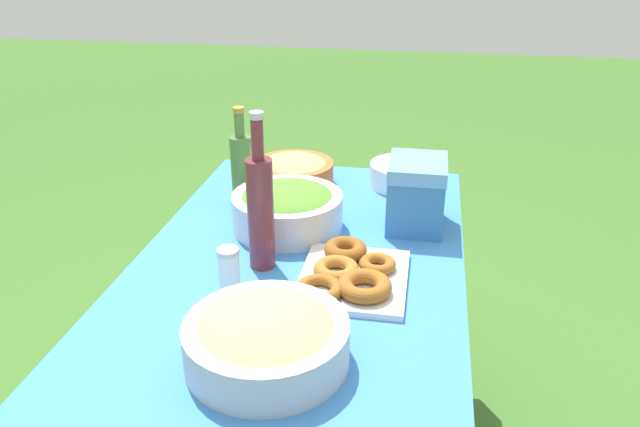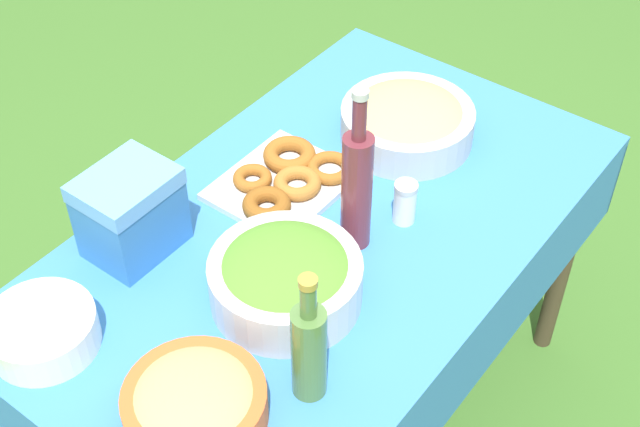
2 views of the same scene
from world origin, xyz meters
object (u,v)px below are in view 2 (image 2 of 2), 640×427
at_px(donut_platter, 286,180).
at_px(wine_bottle, 357,186).
at_px(salad_bowl, 285,277).
at_px(plate_stack, 43,331).
at_px(olive_oil_bottle, 309,349).
at_px(pasta_bowl, 407,121).
at_px(cooler_box, 130,213).
at_px(bread_bowl, 195,403).

xyz_separation_m(donut_platter, wine_bottle, (0.04, 0.22, 0.13)).
distance_m(salad_bowl, wine_bottle, 0.23).
xyz_separation_m(plate_stack, olive_oil_bottle, (-0.22, 0.46, 0.08)).
bearing_deg(plate_stack, pasta_bowl, 167.77).
relative_size(pasta_bowl, olive_oil_bottle, 1.08).
relative_size(donut_platter, wine_bottle, 0.83).
relative_size(salad_bowl, cooler_box, 1.58).
distance_m(bread_bowl, cooler_box, 0.46).
bearing_deg(cooler_box, plate_stack, 10.08).
height_order(bread_bowl, cooler_box, cooler_box).
distance_m(salad_bowl, bread_bowl, 0.31).
height_order(pasta_bowl, olive_oil_bottle, olive_oil_bottle).
relative_size(plate_stack, olive_oil_bottle, 0.71).
relative_size(olive_oil_bottle, wine_bottle, 0.76).
relative_size(bread_bowl, cooler_box, 1.32).
xyz_separation_m(salad_bowl, plate_stack, (0.36, -0.29, -0.03)).
xyz_separation_m(donut_platter, olive_oil_bottle, (0.40, 0.37, 0.09)).
height_order(pasta_bowl, cooler_box, cooler_box).
bearing_deg(plate_stack, bread_bowl, 98.38).
bearing_deg(olive_oil_bottle, donut_platter, -136.93).
distance_m(pasta_bowl, cooler_box, 0.69).
bearing_deg(wine_bottle, pasta_bowl, -163.82).
bearing_deg(donut_platter, olive_oil_bottle, 43.07).
distance_m(wine_bottle, cooler_box, 0.46).
distance_m(plate_stack, olive_oil_bottle, 0.51).
xyz_separation_m(salad_bowl, wine_bottle, (-0.21, 0.01, 0.09)).
bearing_deg(bread_bowl, wine_bottle, -176.09).
height_order(salad_bowl, wine_bottle, wine_bottle).
height_order(wine_bottle, bread_bowl, wine_bottle).
bearing_deg(olive_oil_bottle, bread_bowl, -35.04).
xyz_separation_m(olive_oil_bottle, cooler_box, (-0.07, -0.51, -0.02)).
bearing_deg(pasta_bowl, salad_bowl, 8.89).
xyz_separation_m(donut_platter, bread_bowl, (0.57, 0.26, 0.02)).
relative_size(pasta_bowl, plate_stack, 1.52).
relative_size(plate_stack, bread_bowl, 0.82).
bearing_deg(olive_oil_bottle, cooler_box, -97.50).
height_order(pasta_bowl, wine_bottle, wine_bottle).
bearing_deg(donut_platter, salad_bowl, 38.69).
bearing_deg(donut_platter, wine_bottle, 78.47).
bearing_deg(salad_bowl, wine_bottle, 176.27).
distance_m(salad_bowl, donut_platter, 0.33).
relative_size(olive_oil_bottle, bread_bowl, 1.16).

